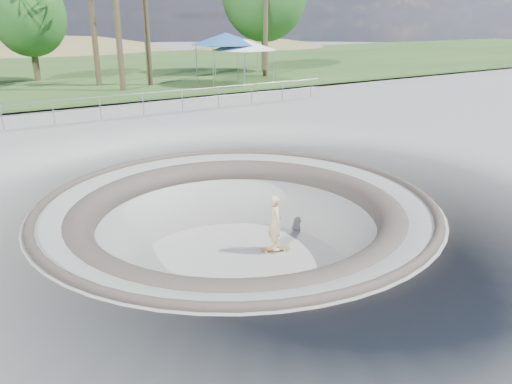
% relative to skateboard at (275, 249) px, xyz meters
% --- Properties ---
extents(ground, '(180.00, 180.00, 0.00)m').
position_rel_skateboard_xyz_m(ground, '(-1.41, -0.27, 1.83)').
color(ground, gray).
rests_on(ground, ground).
extents(skate_bowl, '(14.00, 14.00, 4.10)m').
position_rel_skateboard_xyz_m(skate_bowl, '(-1.41, -0.27, 0.00)').
color(skate_bowl, gray).
rests_on(skate_bowl, ground).
extents(grass_strip, '(180.00, 36.00, 0.12)m').
position_rel_skateboard_xyz_m(grass_strip, '(-1.41, 33.73, 2.05)').
color(grass_strip, '#2B4F1F').
rests_on(grass_strip, ground).
extents(distant_hills, '(103.20, 45.00, 28.60)m').
position_rel_skateboard_xyz_m(distant_hills, '(2.36, 56.90, -5.19)').
color(distant_hills, olive).
rests_on(distant_hills, ground).
extents(safety_railing, '(25.00, 0.06, 1.03)m').
position_rel_skateboard_xyz_m(safety_railing, '(-1.41, 11.73, 2.52)').
color(safety_railing, gray).
rests_on(safety_railing, ground).
extents(skateboard, '(0.87, 0.56, 0.09)m').
position_rel_skateboard_xyz_m(skateboard, '(0.00, 0.00, 0.00)').
color(skateboard, '#9B6B3E').
rests_on(skateboard, ground).
extents(skater, '(0.55, 0.68, 1.62)m').
position_rel_skateboard_xyz_m(skater, '(-0.00, -0.00, 0.83)').
color(skater, beige).
rests_on(skater, skateboard).
extents(canopy_white, '(5.58, 5.58, 2.89)m').
position_rel_skateboard_xyz_m(canopy_white, '(9.82, 17.73, 4.64)').
color(canopy_white, gray).
rests_on(canopy_white, ground).
extents(canopy_blue, '(6.44, 6.44, 3.27)m').
position_rel_skateboard_xyz_m(canopy_blue, '(9.04, 18.78, 4.98)').
color(canopy_blue, gray).
rests_on(canopy_blue, ground).
extents(bushy_tree_mid, '(4.86, 4.42, 7.01)m').
position_rel_skateboard_xyz_m(bushy_tree_mid, '(-1.27, 27.30, 6.34)').
color(bushy_tree_mid, brown).
rests_on(bushy_tree_mid, ground).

